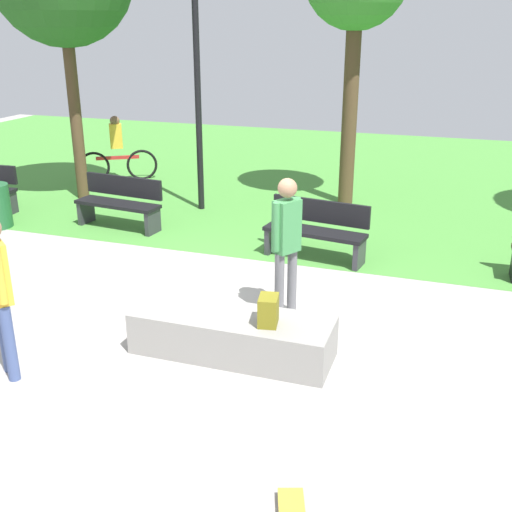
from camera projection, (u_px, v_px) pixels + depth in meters
The scene contains 9 objects.
ground_plane at pixel (202, 303), 8.23m from camera, with size 28.00×28.00×0.00m, color #9E9993.
grass_lawn at pixel (329, 174), 15.19m from camera, with size 26.60×12.27×0.01m, color #478C38.
concrete_ledge at pixel (232, 335), 6.90m from camera, with size 2.24×0.75×0.48m, color gray.
backpack_on_ledge at pixel (268, 310), 6.57m from camera, with size 0.28×0.20×0.32m, color olive.
skater_watching at pixel (287, 237), 7.53m from camera, with size 0.33×0.39×1.78m.
park_bench_near_path at pixel (316, 229), 9.64m from camera, with size 1.65×0.70×0.91m.
park_bench_by_oak at pixel (120, 201), 11.10m from camera, with size 1.64×0.65×0.91m.
lamp_post at pixel (197, 67), 11.41m from camera, with size 0.28×0.28×4.52m.
cyclist_on_bicycle at pixel (117, 153), 14.39m from camera, with size 1.58×1.01×1.52m.
Camera 1 is at (3.09, -6.84, 3.51)m, focal length 43.46 mm.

